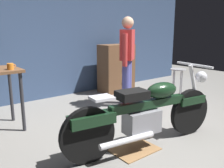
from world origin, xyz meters
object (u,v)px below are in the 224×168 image
object	(u,v)px
person_standing	(127,57)
mug_orange_travel	(10,66)
shop_stool	(178,75)
wooden_dresser	(116,68)
motorcycle	(147,112)

from	to	relation	value
person_standing	mug_orange_travel	bearing A→B (deg)	-39.58
mug_orange_travel	shop_stool	bearing A→B (deg)	-7.36
person_standing	shop_stool	world-z (taller)	person_standing
wooden_dresser	motorcycle	bearing A→B (deg)	-122.07
person_standing	shop_stool	xyz separation A→B (m)	(1.11, -0.35, -0.43)
motorcycle	person_standing	xyz separation A→B (m)	(0.99, 1.46, 0.48)
motorcycle	shop_stool	distance (m)	2.37
mug_orange_travel	person_standing	bearing A→B (deg)	-1.80
motorcycle	wooden_dresser	world-z (taller)	wooden_dresser
shop_stool	wooden_dresser	size ratio (longest dim) A/B	0.58
person_standing	mug_orange_travel	world-z (taller)	person_standing
motorcycle	person_standing	world-z (taller)	person_standing
motorcycle	mug_orange_travel	world-z (taller)	motorcycle
motorcycle	mug_orange_travel	distance (m)	1.96
motorcycle	mug_orange_travel	xyz separation A→B (m)	(-1.12, 1.52, 0.49)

